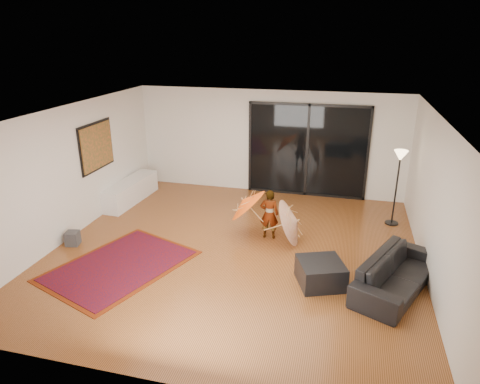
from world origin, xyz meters
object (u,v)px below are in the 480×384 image
(media_console, at_px, (130,191))
(child, at_px, (269,214))
(sofa, at_px, (397,273))
(ottoman, at_px, (321,273))

(media_console, xyz_separation_m, child, (3.79, -1.16, 0.26))
(media_console, distance_m, child, 3.97)
(sofa, height_order, ottoman, sofa)
(media_console, relative_size, ottoman, 2.68)
(media_console, bearing_deg, sofa, -18.72)
(sofa, relative_size, ottoman, 2.81)
(sofa, xyz_separation_m, ottoman, (-1.23, -0.14, -0.09))
(media_console, height_order, child, child)
(ottoman, relative_size, child, 0.69)
(ottoman, bearing_deg, sofa, 6.56)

